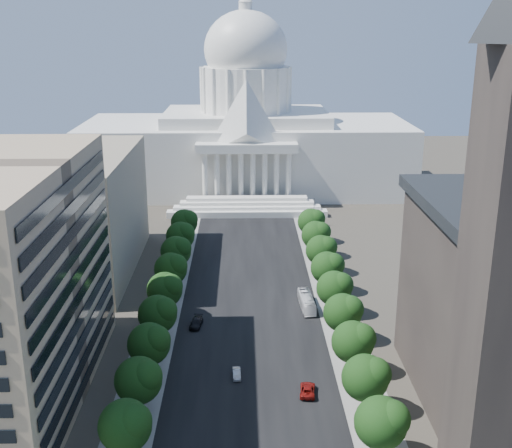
{
  "coord_description": "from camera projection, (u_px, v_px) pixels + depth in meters",
  "views": [
    {
      "loc": [
        -1.24,
        -53.53,
        60.02
      ],
      "look_at": [
        1.67,
        86.54,
        16.08
      ],
      "focal_mm": 45.0,
      "sensor_mm": 36.0,
      "label": 1
    }
  ],
  "objects": [
    {
      "name": "tree_r_e",
      "position": [
        345.0,
        312.0,
        124.54
      ],
      "size": [
        7.79,
        7.6,
        9.97
      ],
      "color": "#33261C",
      "rests_on": "ground"
    },
    {
      "name": "tree_r_h",
      "position": [
        322.0,
        249.0,
        158.88
      ],
      "size": [
        7.79,
        7.6,
        9.97
      ],
      "color": "#33261C",
      "rests_on": "ground"
    },
    {
      "name": "tree_l_g",
      "position": [
        172.0,
        268.0,
        146.72
      ],
      "size": [
        7.79,
        7.6,
        9.97
      ],
      "color": "#33261C",
      "rests_on": "ground"
    },
    {
      "name": "capitol",
      "position": [
        246.0,
        135.0,
        239.45
      ],
      "size": [
        120.0,
        56.0,
        73.0
      ],
      "color": "white",
      "rests_on": "ground"
    },
    {
      "name": "streetlight_c",
      "position": [
        352.0,
        314.0,
        124.94
      ],
      "size": [
        2.61,
        0.44,
        9.0
      ],
      "color": "gray",
      "rests_on": "ground"
    },
    {
      "name": "car_dark_b",
      "position": [
        196.0,
        323.0,
        132.59
      ],
      "size": [
        2.94,
        5.73,
        1.59
      ],
      "primitive_type": "imported",
      "rotation": [
        0.0,
        0.0,
        -0.14
      ],
      "color": "black",
      "rests_on": "ground"
    },
    {
      "name": "tree_r_g",
      "position": [
        329.0,
        267.0,
        147.43
      ],
      "size": [
        7.79,
        7.6,
        9.97
      ],
      "color": "#33261C",
      "rests_on": "ground"
    },
    {
      "name": "streetlight_f",
      "position": [
        312.0,
        208.0,
        196.49
      ],
      "size": [
        2.61,
        0.44,
        9.0
      ],
      "color": "gray",
      "rests_on": "ground"
    },
    {
      "name": "office_block_left_far",
      "position": [
        55.0,
        213.0,
        159.01
      ],
      "size": [
        38.0,
        52.0,
        30.0
      ],
      "primitive_type": "cube",
      "color": "gray",
      "rests_on": "ground"
    },
    {
      "name": "tree_l_f",
      "position": [
        166.0,
        289.0,
        135.27
      ],
      "size": [
        7.79,
        7.6,
        9.97
      ],
      "color": "#33261C",
      "rests_on": "ground"
    },
    {
      "name": "tree_l_j",
      "position": [
        185.0,
        222.0,
        181.06
      ],
      "size": [
        7.79,
        7.6,
        9.97
      ],
      "color": "#33261C",
      "rests_on": "ground"
    },
    {
      "name": "streetlight_d",
      "position": [
        335.0,
        268.0,
        148.79
      ],
      "size": [
        2.61,
        0.44,
        9.0
      ],
      "color": "gray",
      "rests_on": "ground"
    },
    {
      "name": "sidewalk_left",
      "position": [
        170.0,
        284.0,
        154.53
      ],
      "size": [
        8.0,
        260.0,
        0.02
      ],
      "primitive_type": "cube",
      "color": "gray",
      "rests_on": "ground"
    },
    {
      "name": "tree_l_e",
      "position": [
        159.0,
        313.0,
        123.83
      ],
      "size": [
        7.79,
        7.6,
        9.97
      ],
      "color": "#33261C",
      "rests_on": "ground"
    },
    {
      "name": "tree_r_c",
      "position": [
        368.0,
        377.0,
        101.64
      ],
      "size": [
        7.79,
        7.6,
        9.97
      ],
      "color": "#33261C",
      "rests_on": "ground"
    },
    {
      "name": "road_asphalt",
      "position": [
        249.0,
        283.0,
        154.91
      ],
      "size": [
        30.0,
        260.0,
        0.01
      ],
      "primitive_type": "cube",
      "color": "black",
      "rests_on": "ground"
    },
    {
      "name": "sidewalk_right",
      "position": [
        327.0,
        283.0,
        155.29
      ],
      "size": [
        8.0,
        260.0,
        0.02
      ],
      "primitive_type": "cube",
      "color": "gray",
      "rests_on": "ground"
    },
    {
      "name": "streetlight_b",
      "position": [
        378.0,
        383.0,
        101.09
      ],
      "size": [
        2.61,
        0.44,
        9.0
      ],
      "color": "gray",
      "rests_on": "ground"
    },
    {
      "name": "city_bus",
      "position": [
        307.0,
        302.0,
        140.97
      ],
      "size": [
        3.23,
        11.0,
        3.02
      ],
      "primitive_type": "imported",
      "rotation": [
        0.0,
        0.0,
        0.06
      ],
      "color": "white",
      "rests_on": "ground"
    },
    {
      "name": "car_silver",
      "position": [
        237.0,
        374.0,
        113.66
      ],
      "size": [
        1.61,
        4.05,
        1.31
      ],
      "primitive_type": "imported",
      "rotation": [
        0.0,
        0.0,
        0.06
      ],
      "color": "#B2B4BA",
      "rests_on": "ground"
    },
    {
      "name": "car_red",
      "position": [
        308.0,
        390.0,
        108.44
      ],
      "size": [
        3.11,
        5.67,
        1.5
      ],
      "primitive_type": "imported",
      "rotation": [
        0.0,
        0.0,
        3.03
      ],
      "color": "maroon",
      "rests_on": "ground"
    },
    {
      "name": "tree_r_j",
      "position": [
        312.0,
        221.0,
        181.78
      ],
      "size": [
        7.79,
        7.6,
        9.97
      ],
      "color": "#33261C",
      "rests_on": "ground"
    },
    {
      "name": "tree_l_b",
      "position": [
        127.0,
        425.0,
        89.48
      ],
      "size": [
        7.79,
        7.6,
        9.97
      ],
      "color": "#33261C",
      "rests_on": "ground"
    },
    {
      "name": "streetlight_e",
      "position": [
        322.0,
        234.0,
        172.64
      ],
      "size": [
        2.61,
        0.44,
        9.0
      ],
      "color": "gray",
      "rests_on": "ground"
    },
    {
      "name": "tree_l_d",
      "position": [
        151.0,
        343.0,
        112.38
      ],
      "size": [
        7.79,
        7.6,
        9.97
      ],
      "color": "#33261C",
      "rests_on": "ground"
    },
    {
      "name": "tree_l_i",
      "position": [
        181.0,
        235.0,
        169.62
      ],
      "size": [
        7.79,
        7.6,
        9.97
      ],
      "color": "#33261C",
      "rests_on": "ground"
    },
    {
      "name": "tree_l_h",
      "position": [
        177.0,
        250.0,
        158.17
      ],
      "size": [
        7.79,
        7.6,
        9.97
      ],
      "color": "#33261C",
      "rests_on": "ground"
    },
    {
      "name": "tree_r_i",
      "position": [
        317.0,
        234.0,
        170.33
      ],
      "size": [
        7.79,
        7.6,
        9.97
      ],
      "color": "#33261C",
      "rests_on": "ground"
    },
    {
      "name": "tree_l_c",
      "position": [
        140.0,
        379.0,
        100.93
      ],
      "size": [
        7.79,
        7.6,
        9.97
      ],
      "color": "#33261C",
      "rests_on": "ground"
    },
    {
      "name": "tree_r_b",
      "position": [
        384.0,
        422.0,
        90.2
      ],
      "size": [
        7.79,
        7.6,
        9.97
      ],
      "color": "#33261C",
      "rests_on": "ground"
    },
    {
      "name": "tree_r_d",
      "position": [
        355.0,
        341.0,
        113.09
      ],
      "size": [
        7.79,
        7.6,
        9.97
      ],
      "color": "#33261C",
      "rests_on": "ground"
    },
    {
      "name": "tree_r_f",
      "position": [
        336.0,
        287.0,
        135.99
      ],
      "size": [
        7.79,
        7.6,
        9.97
      ],
      "color": "#33261C",
      "rests_on": "ground"
    }
  ]
}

